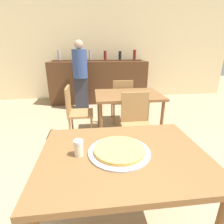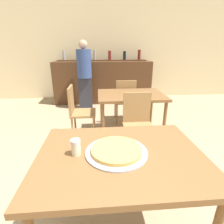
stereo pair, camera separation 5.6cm
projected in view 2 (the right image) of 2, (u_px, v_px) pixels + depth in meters
name	position (u px, v px, depth m)	size (l,w,h in m)	color
wall_back	(102.00, 49.00, 5.01)	(8.00, 0.05, 2.80)	beige
dining_table_near	(121.00, 163.00, 1.22)	(1.13, 0.85, 0.75)	brown
dining_table_far	(131.00, 99.00, 2.86)	(1.06, 0.80, 0.74)	brown
bar_counter	(103.00, 82.00, 4.83)	(2.60, 0.56, 1.11)	#4C2D19
bar_back_shelf	(103.00, 59.00, 4.75)	(2.39, 0.24, 0.29)	#4C2D19
chair_far_side_front	(138.00, 121.00, 2.38)	(0.40, 0.40, 0.87)	olive
chair_far_side_back	(125.00, 98.00, 3.44)	(0.40, 0.40, 0.87)	olive
chair_far_side_left	(78.00, 109.00, 2.84)	(0.40, 0.40, 0.87)	olive
pizza_tray	(116.00, 151.00, 1.19)	(0.43, 0.43, 0.04)	#B7B7BC
cheese_shaker	(76.00, 147.00, 1.16)	(0.06, 0.06, 0.11)	beige
person_standing	(84.00, 73.00, 4.14)	(0.34, 0.34, 1.61)	#2D2D38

